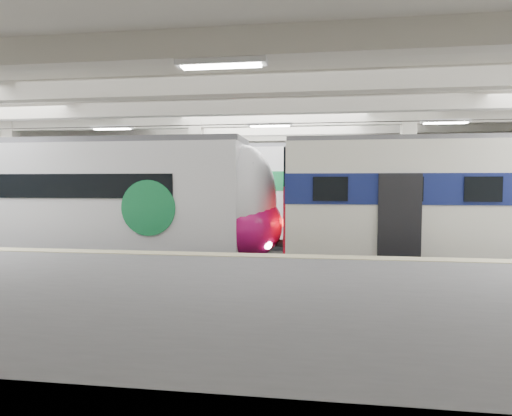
# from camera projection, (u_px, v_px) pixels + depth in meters

# --- Properties ---
(station_hall) EXTENTS (36.00, 24.00, 5.75)m
(station_hall) POSITION_uv_depth(u_px,v_px,m) (256.00, 169.00, 11.73)
(station_hall) COLOR black
(station_hall) RESTS_ON ground
(modern_emu) EXTENTS (13.22, 2.73, 4.29)m
(modern_emu) POSITION_uv_depth(u_px,v_px,m) (101.00, 205.00, 14.27)
(modern_emu) COLOR white
(modern_emu) RESTS_ON ground
(older_rer) EXTENTS (12.61, 2.79, 4.20)m
(older_rer) POSITION_uv_depth(u_px,v_px,m) (499.00, 205.00, 12.55)
(older_rer) COLOR white
(older_rer) RESTS_ON ground
(far_train) EXTENTS (14.33, 3.62, 4.52)m
(far_train) POSITION_uv_depth(u_px,v_px,m) (226.00, 194.00, 19.27)
(far_train) COLOR white
(far_train) RESTS_ON ground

